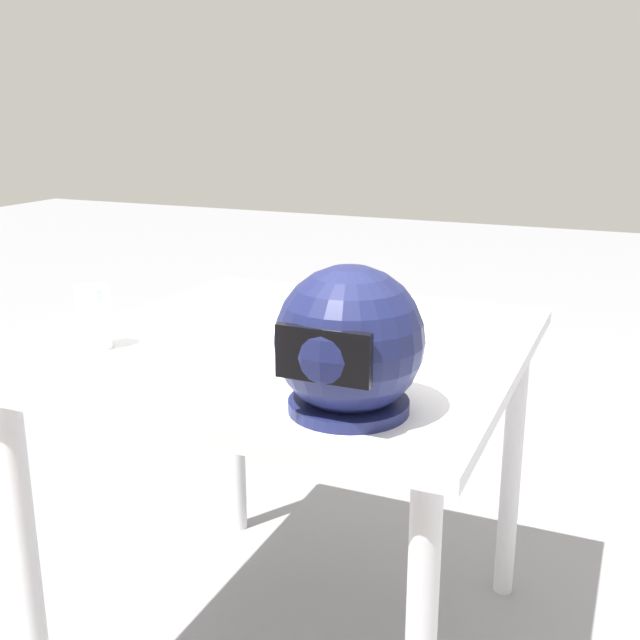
# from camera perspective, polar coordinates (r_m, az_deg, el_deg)

# --- Properties ---
(dining_table) EXTENTS (0.93, 0.97, 0.78)m
(dining_table) POSITION_cam_1_polar(r_m,az_deg,el_deg) (1.68, -1.59, -4.79)
(dining_table) COLOR white
(dining_table) RESTS_ON ground
(pizza_plate) EXTENTS (0.33, 0.33, 0.01)m
(pizza_plate) POSITION_cam_1_polar(r_m,az_deg,el_deg) (1.84, 1.45, 0.40)
(pizza_plate) COLOR white
(pizza_plate) RESTS_ON dining_table
(pizza) EXTENTS (0.26, 0.26, 0.05)m
(pizza) POSITION_cam_1_polar(r_m,az_deg,el_deg) (1.84, 1.61, 1.00)
(pizza) COLOR tan
(pizza) RESTS_ON pizza_plate
(motorcycle_helmet) EXTENTS (0.25, 0.25, 0.25)m
(motorcycle_helmet) POSITION_cam_1_polar(r_m,az_deg,el_deg) (1.25, 2.16, -1.74)
(motorcycle_helmet) COLOR #191E4C
(motorcycle_helmet) RESTS_ON dining_table
(drinking_glass) EXTENTS (0.07, 0.07, 0.13)m
(drinking_glass) POSITION_cam_1_polar(r_m,az_deg,el_deg) (1.66, -16.40, 0.20)
(drinking_glass) COLOR silver
(drinking_glass) RESTS_ON dining_table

